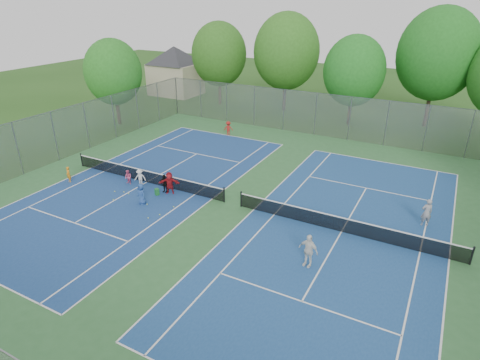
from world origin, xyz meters
The scene contains 35 objects.
ground centered at (0.00, 0.00, 0.00)m, with size 120.00×120.00×0.00m, color #244E18.
court_pad centered at (0.00, 0.00, 0.01)m, with size 32.00×32.00×0.01m, color #2F6434.
court_left centered at (-7.00, 0.00, 0.02)m, with size 10.97×23.77×0.01m, color navy.
court_right centered at (7.00, 0.00, 0.02)m, with size 10.97×23.77×0.01m, color navy.
net_left centered at (-7.00, 0.00, 0.46)m, with size 12.87×0.10×0.91m, color black.
net_right centered at (7.00, 0.00, 0.46)m, with size 12.87×0.10×0.91m, color black.
fence_north centered at (0.00, 16.00, 2.00)m, with size 32.00×0.10×4.00m, color gray.
fence_west centered at (-16.00, 0.00, 2.00)m, with size 32.00×0.10×4.00m, color gray.
house centered at (-22.00, 24.00, 4.21)m, with size 11.03×11.03×7.30m.
tree_nw centered at (-14.00, 22.00, 5.89)m, with size 6.40×6.40×9.58m.
tree_nl centered at (-6.00, 23.00, 6.54)m, with size 7.20×7.20×10.69m.
tree_nc centered at (2.00, 21.00, 5.39)m, with size 6.00×6.00×8.85m.
tree_nr centered at (9.00, 24.00, 7.04)m, with size 7.60×7.60×11.42m.
tree_side_w centered at (-19.00, 10.00, 5.24)m, with size 5.60×5.60×8.47m.
ball_crate centered at (-7.91, 0.38, 0.13)m, with size 0.30×0.30×0.26m, color #183ABA.
ball_hopper centered at (-5.06, -1.23, 0.24)m, with size 0.24×0.24×0.48m, color #227E30.
student_a centered at (-11.90, -2.51, 0.58)m, with size 0.42×0.28×1.15m, color orange.
student_b centered at (-7.92, -0.80, 0.53)m, with size 0.51×0.40×1.05m, color #D95481.
student_c centered at (-7.01, -0.60, 0.61)m, with size 0.79×0.46×1.23m, color silver.
student_d centered at (-4.88, -0.60, 0.64)m, with size 0.75×0.31×1.28m, color black.
student_e centered at (-5.12, -2.64, 0.70)m, with size 0.68×0.44×1.39m, color #25498A.
student_f centered at (-4.46, -0.60, 0.77)m, with size 1.43×0.45×1.54m, color maroon.
child_far_baseline centered at (-7.16, 12.05, 0.67)m, with size 0.87×0.50×1.35m, color #AA1C18.
instructor centered at (11.01, 2.97, 0.85)m, with size 0.62×0.41×1.69m, color gray.
teen_court_b centered at (6.32, -3.83, 0.88)m, with size 1.03×0.43×1.76m, color silver.
tennis_ball_0 centered at (-7.09, -3.19, 0.03)m, with size 0.07×0.07×0.07m, color #A4C22D.
tennis_ball_1 centered at (-4.74, -2.62, 0.03)m, with size 0.07×0.07×0.07m, color #B0CD2F.
tennis_ball_2 centered at (-6.83, -2.04, 0.03)m, with size 0.07×0.07×0.07m, color #BBE435.
tennis_ball_3 centered at (-7.89, -2.22, 0.03)m, with size 0.07×0.07×0.07m, color #F0F438.
tennis_ball_4 centered at (-7.28, -1.99, 0.03)m, with size 0.07×0.07×0.07m, color yellow.
tennis_ball_5 centered at (-3.21, -3.30, 0.03)m, with size 0.07×0.07×0.07m, color #CDEF37.
tennis_ball_6 centered at (-3.55, -3.96, 0.03)m, with size 0.07×0.07×0.07m, color #E5EF37.
tennis_ball_7 centered at (-6.48, -1.36, 0.03)m, with size 0.07×0.07×0.07m, color #D1EC37.
tennis_ball_8 centered at (-3.05, -2.12, 0.03)m, with size 0.07×0.07×0.07m, color #F2F539.
tennis_ball_9 centered at (-11.13, -1.79, 0.03)m, with size 0.07×0.07×0.07m, color #C5D732.
Camera 1 is at (11.03, -19.64, 12.06)m, focal length 30.00 mm.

